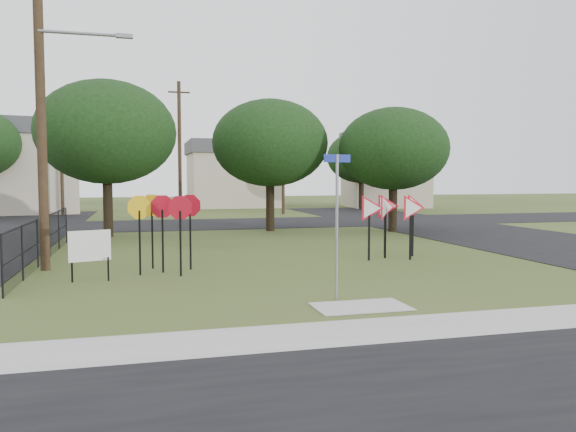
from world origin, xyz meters
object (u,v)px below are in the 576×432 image
object	(u,v)px
stop_sign_cluster	(165,214)
info_board	(90,247)
street_name_sign	(337,218)
yield_sign_cluster	(393,210)

from	to	relation	value
stop_sign_cluster	info_board	size ratio (longest dim) A/B	1.67
street_name_sign	stop_sign_cluster	size ratio (longest dim) A/B	1.44
stop_sign_cluster	info_board	bearing A→B (deg)	-153.14
stop_sign_cluster	street_name_sign	bearing A→B (deg)	-52.94
info_board	street_name_sign	bearing A→B (deg)	-33.80
street_name_sign	info_board	bearing A→B (deg)	146.20
stop_sign_cluster	info_board	xyz separation A→B (m)	(-2.00, -1.01, -0.79)
stop_sign_cluster	yield_sign_cluster	bearing A→B (deg)	7.81
yield_sign_cluster	street_name_sign	bearing A→B (deg)	-125.35
stop_sign_cluster	yield_sign_cluster	xyz separation A→B (m)	(7.71, 1.06, -0.05)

